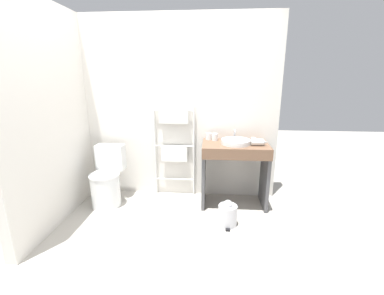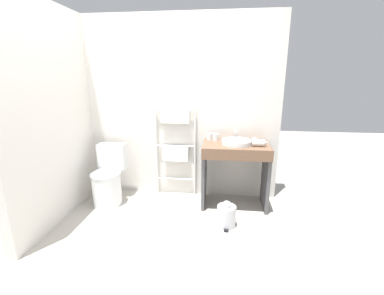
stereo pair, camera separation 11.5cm
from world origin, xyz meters
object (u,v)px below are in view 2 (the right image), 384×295
Objects in this scene: hair_dryer at (259,142)px; trash_bin at (226,215)px; towel_radiator at (175,140)px; cup_near_edge at (216,137)px; toilet at (108,180)px; cup_near_wall at (210,136)px; sink_basin at (236,142)px.

hair_dryer is 0.63× the size of trash_bin.
cup_near_edge is (0.55, -0.08, 0.08)m from towel_radiator.
towel_radiator is (0.85, 0.33, 0.48)m from toilet.
cup_near_wall reaches higher than toilet.
trash_bin is at bearing -14.64° from toilet.
towel_radiator is 3.45× the size of sink_basin.
towel_radiator is 6.42× the size of hair_dryer.
cup_near_wall is (0.47, -0.04, 0.08)m from towel_radiator.
cup_near_wall is at bearing 158.19° from hair_dryer.
trash_bin is (0.16, -0.66, -0.74)m from cup_near_edge.
towel_radiator is 13.45× the size of cup_near_edge.
cup_near_edge is at bearing 103.42° from trash_bin.
towel_radiator is at bearing 175.47° from cup_near_wall.
sink_basin is (1.65, 0.09, 0.54)m from toilet.
hair_dryer is 0.94m from trash_bin.
trash_bin is (0.71, -0.74, -0.66)m from towel_radiator.
hair_dryer is (0.26, -0.04, 0.01)m from sink_basin.
cup_near_edge reaches higher than sink_basin.
hair_dryer is at bearing 51.72° from trash_bin.
toilet is at bearing -169.60° from cup_near_edge.
cup_near_wall is 0.46× the size of hair_dryer.
cup_near_wall is (1.31, 0.29, 0.55)m from toilet.
toilet is 2.00m from hair_dryer.
hair_dryer reaches higher than toilet.
towel_radiator is at bearing 133.82° from trash_bin.
sink_basin is at bearing -32.77° from cup_near_edge.
towel_radiator is 14.09× the size of cup_near_wall.
cup_near_wall is 0.29× the size of trash_bin.
cup_near_wall is (-0.34, 0.20, 0.01)m from sink_basin.
sink_basin is at bearing -16.64° from towel_radiator.
cup_near_wall reaches higher than sink_basin.
trash_bin is (1.55, -0.41, -0.19)m from toilet.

